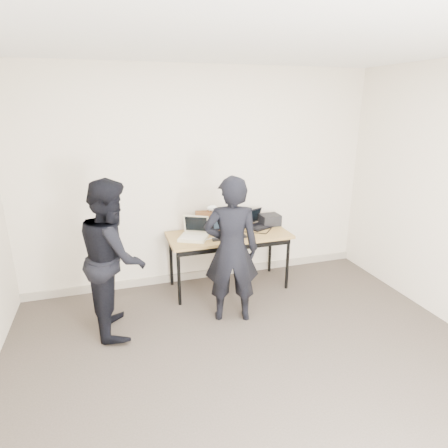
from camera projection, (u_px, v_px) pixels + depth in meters
name	position (u px, v px, depth m)	size (l,w,h in m)	color
room	(277.00, 239.00, 2.65)	(4.60, 4.60, 2.80)	#443B33
desk	(229.00, 239.00, 4.63)	(1.50, 0.65, 0.72)	olive
laptop_beige	(194.00, 234.00, 4.46)	(0.42, 0.42, 0.26)	beige
laptop_center	(228.00, 230.00, 4.59)	(0.35, 0.34, 0.27)	black
laptop_right	(257.00, 223.00, 4.88)	(0.40, 0.39, 0.22)	black
leather_satchel	(210.00, 220.00, 4.73)	(0.38, 0.22, 0.25)	brown
tissue	(212.00, 208.00, 4.70)	(0.13, 0.10, 0.08)	white
equipment_box	(270.00, 220.00, 4.94)	(0.25, 0.21, 0.14)	black
power_brick	(216.00, 239.00, 4.40)	(0.08, 0.05, 0.03)	black
cables	(233.00, 234.00, 4.62)	(1.15, 0.41, 0.01)	black
person_typist	(231.00, 250.00, 3.91)	(0.58, 0.38, 1.59)	black
person_observer	(113.00, 257.00, 3.74)	(0.77, 0.60, 1.59)	black
baseboard	(203.00, 274.00, 5.08)	(4.50, 0.03, 0.10)	#A89C8B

